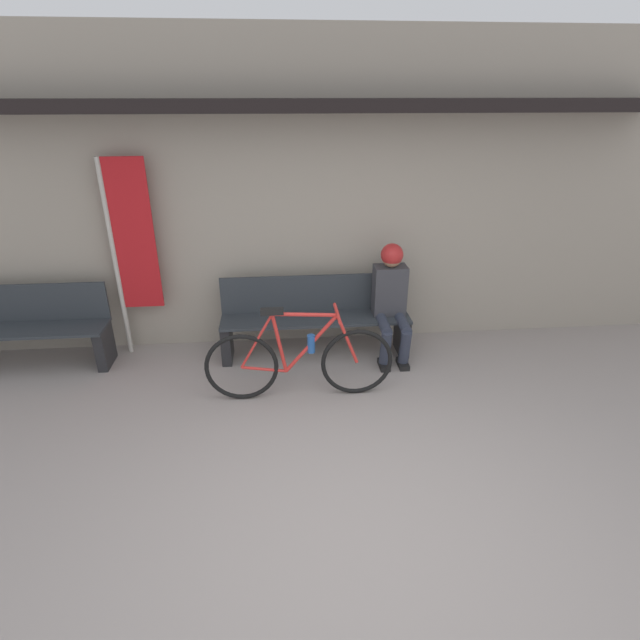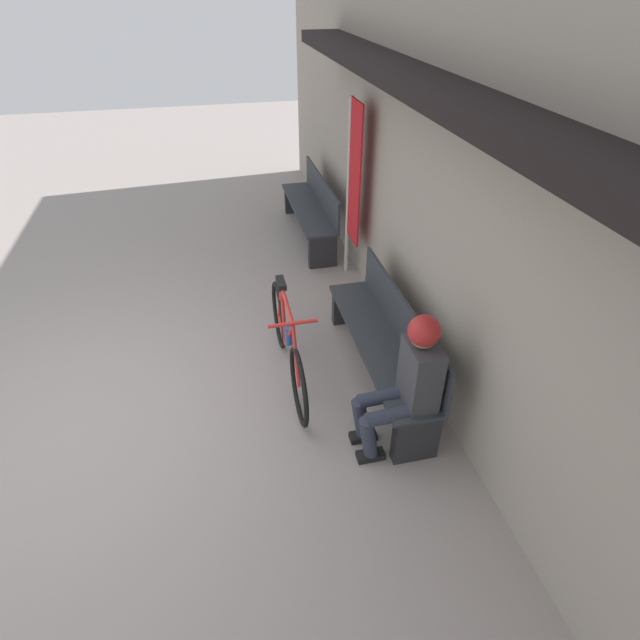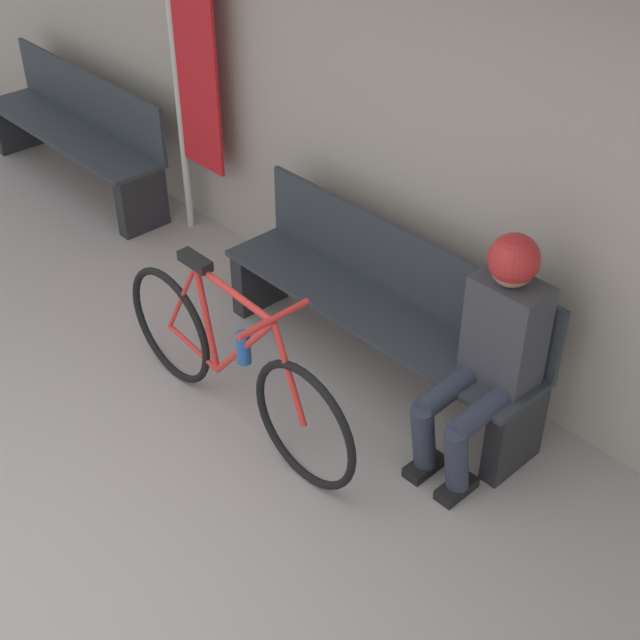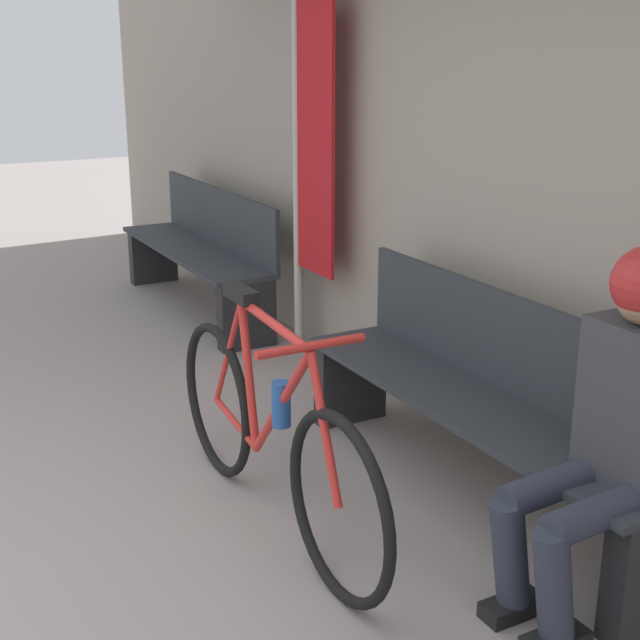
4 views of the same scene
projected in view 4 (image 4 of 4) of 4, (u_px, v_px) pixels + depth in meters
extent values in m
cube|color=#9E9384|center=(601.00, 98.00, 3.33)|extent=(12.00, 0.12, 3.20)
cube|color=#2D3338|center=(471.00, 403.00, 3.52)|extent=(1.99, 0.42, 0.03)
cube|color=#2D3338|center=(513.00, 344.00, 3.55)|extent=(1.99, 0.03, 0.40)
cube|color=#232326|center=(350.00, 380.00, 4.38)|extent=(0.10, 0.36, 0.42)
torus|color=black|center=(217.00, 400.00, 3.82)|extent=(0.67, 0.04, 0.67)
torus|color=black|center=(338.00, 508.00, 2.93)|extent=(0.67, 0.04, 0.67)
cylinder|color=red|center=(274.00, 324.00, 3.18)|extent=(0.57, 0.03, 0.07)
cylinder|color=red|center=(281.00, 404.00, 3.22)|extent=(0.49, 0.03, 0.57)
cylinder|color=red|center=(249.00, 375.00, 3.46)|extent=(0.14, 0.03, 0.59)
cylinder|color=red|center=(236.00, 423.00, 3.66)|extent=(0.41, 0.03, 0.09)
cylinder|color=red|center=(228.00, 353.00, 3.62)|extent=(0.32, 0.02, 0.53)
cylinder|color=red|center=(325.00, 430.00, 2.94)|extent=(0.22, 0.03, 0.50)
cube|color=black|center=(241.00, 294.00, 3.41)|extent=(0.20, 0.07, 0.05)
cylinder|color=red|center=(311.00, 346.00, 2.94)|extent=(0.03, 0.40, 0.03)
cylinder|color=#235199|center=(281.00, 404.00, 3.22)|extent=(0.07, 0.07, 0.17)
cylinder|color=#2D3342|center=(554.00, 486.00, 2.86)|extent=(0.11, 0.40, 0.13)
cylinder|color=#2D3342|center=(510.00, 553.00, 2.84)|extent=(0.11, 0.17, 0.39)
cube|color=black|center=(513.00, 607.00, 2.92)|extent=(0.10, 0.22, 0.06)
cylinder|color=#2D3342|center=(600.00, 513.00, 2.69)|extent=(0.11, 0.40, 0.13)
cylinder|color=#2D3342|center=(554.00, 585.00, 2.67)|extent=(0.11, 0.17, 0.39)
cube|color=#38383D|center=(640.00, 404.00, 2.80)|extent=(0.34, 0.22, 0.53)
cube|color=#2D3338|center=(193.00, 250.00, 6.12)|extent=(1.90, 0.42, 0.03)
cube|color=#2D3338|center=(218.00, 217.00, 6.14)|extent=(1.90, 0.03, 0.40)
cube|color=#232326|center=(153.00, 256.00, 6.94)|extent=(0.10, 0.36, 0.42)
cube|color=#232326|center=(247.00, 315.00, 5.43)|extent=(0.10, 0.36, 0.42)
cylinder|color=#B7B2A8|center=(297.00, 181.00, 5.16)|extent=(0.05, 0.05, 2.06)
cube|color=red|center=(316.00, 138.00, 4.89)|extent=(0.40, 0.02, 1.53)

